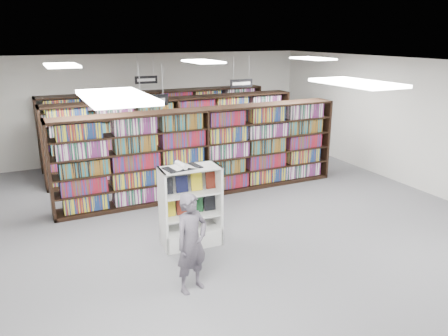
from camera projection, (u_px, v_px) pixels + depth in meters
name	position (u px, v px, depth m)	size (l,w,h in m)	color
floor	(242.00, 224.00, 8.97)	(12.00, 12.00, 0.00)	#4C4B50
ceiling	(245.00, 65.00, 8.04)	(10.00, 12.00, 0.10)	silver
wall_back	(155.00, 106.00, 13.69)	(10.00, 0.10, 3.20)	silver
wall_right	(426.00, 127.00, 10.55)	(0.10, 12.00, 3.20)	silver
bookshelf_row_near	(204.00, 152.00, 10.40)	(7.00, 0.60, 2.10)	black
bookshelf_row_mid	(176.00, 136.00, 12.13)	(7.00, 0.60, 2.10)	black
bookshelf_row_far	(158.00, 125.00, 13.59)	(7.00, 0.60, 2.10)	black
aisle_sign_left	(152.00, 99.00, 8.48)	(0.65, 0.02, 0.80)	#B2B2B7
aisle_sign_right	(241.00, 83.00, 11.44)	(0.65, 0.02, 0.80)	#B2B2B7
aisle_sign_center	(146.00, 79.00, 12.35)	(0.65, 0.02, 0.80)	#B2B2B7
troffer_front_left	(116.00, 97.00, 4.23)	(0.60, 1.20, 0.04)	white
troffer_front_center	(357.00, 83.00, 5.46)	(0.60, 1.20, 0.04)	white
troffer_back_left	(62.00, 65.00, 8.55)	(0.60, 1.20, 0.04)	white
troffer_back_center	(203.00, 62.00, 9.78)	(0.60, 1.20, 0.04)	white
troffer_back_right	(313.00, 59.00, 11.00)	(0.60, 1.20, 0.04)	white
endcap_display	(190.00, 219.00, 8.03)	(1.10, 0.59, 1.50)	white
open_book	(182.00, 166.00, 7.63)	(0.69, 0.46, 0.13)	black
shopper	(192.00, 243.00, 6.47)	(0.57, 0.37, 1.56)	#524C57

